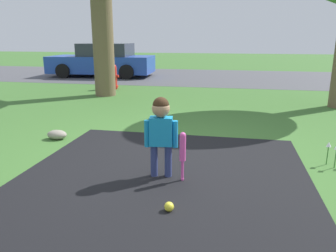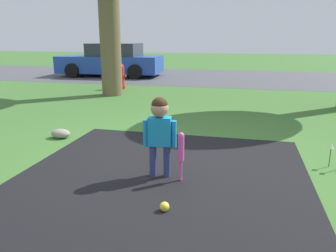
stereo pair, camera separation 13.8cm
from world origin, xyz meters
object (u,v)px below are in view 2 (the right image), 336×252
(child, at_px, (160,126))
(fire_hydrant, at_px, (121,77))
(baseball_bat, at_px, (181,150))
(parked_car, at_px, (112,61))
(sports_ball, at_px, (165,207))

(child, xyz_separation_m, fire_hydrant, (-2.87, 6.19, -0.22))
(baseball_bat, height_order, parked_car, parked_car)
(child, relative_size, parked_car, 0.22)
(fire_hydrant, bearing_deg, child, -65.08)
(sports_ball, height_order, fire_hydrant, fire_hydrant)
(sports_ball, bearing_deg, baseball_bat, 88.63)
(sports_ball, xyz_separation_m, fire_hydrant, (-3.11, 6.94, 0.33))
(sports_ball, distance_m, fire_hydrant, 7.62)
(sports_ball, relative_size, fire_hydrant, 0.12)
(child, bearing_deg, sports_ball, -79.06)
(child, height_order, fire_hydrant, child)
(child, xyz_separation_m, baseball_bat, (0.26, -0.07, -0.24))
(child, distance_m, fire_hydrant, 6.82)
(parked_car, bearing_deg, sports_ball, 112.05)
(sports_ball, bearing_deg, parked_car, 115.11)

